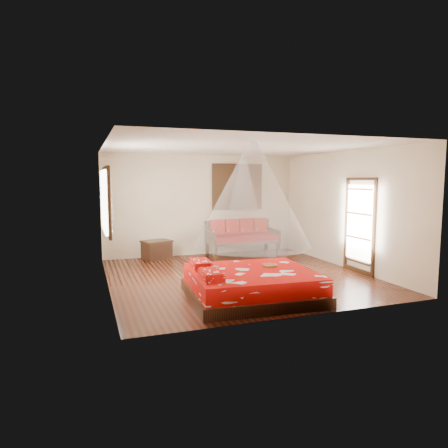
# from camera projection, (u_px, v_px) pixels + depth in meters

# --- Properties ---
(room) EXTENTS (5.54, 5.54, 2.84)m
(room) POSITION_uv_depth(u_px,v_px,m) (238.00, 213.00, 8.64)
(room) COLOR black
(room) RESTS_ON ground
(bed) EXTENTS (2.37, 2.17, 0.65)m
(bed) POSITION_uv_depth(u_px,v_px,m) (251.00, 284.00, 7.15)
(bed) COLOR black
(bed) RESTS_ON floor
(daybed) EXTENTS (1.97, 0.88, 0.98)m
(daybed) POSITION_uv_depth(u_px,v_px,m) (241.00, 236.00, 11.33)
(daybed) COLOR black
(daybed) RESTS_ON floor
(storage_chest) EXTENTS (0.87, 0.74, 0.50)m
(storage_chest) POSITION_uv_depth(u_px,v_px,m) (157.00, 250.00, 10.62)
(storage_chest) COLOR black
(storage_chest) RESTS_ON floor
(shutter_panel) EXTENTS (1.52, 0.06, 1.32)m
(shutter_panel) POSITION_uv_depth(u_px,v_px,m) (237.00, 187.00, 11.48)
(shutter_panel) COLOR black
(shutter_panel) RESTS_ON wall_back
(window_left) EXTENTS (0.10, 1.74, 1.34)m
(window_left) POSITION_uv_depth(u_px,v_px,m) (107.00, 201.00, 7.90)
(window_left) COLOR black
(window_left) RESTS_ON wall_left
(glazed_door) EXTENTS (0.08, 1.02, 2.16)m
(glazed_door) POSITION_uv_depth(u_px,v_px,m) (359.00, 226.00, 9.01)
(glazed_door) COLOR black
(glazed_door) RESTS_ON floor
(wine_tray) EXTENTS (0.29, 0.29, 0.23)m
(wine_tray) POSITION_uv_depth(u_px,v_px,m) (270.00, 263.00, 7.50)
(wine_tray) COLOR brown
(wine_tray) RESTS_ON bed
(mosquito_net_main) EXTENTS (2.07, 2.07, 1.80)m
(mosquito_net_main) POSITION_uv_depth(u_px,v_px,m) (252.00, 195.00, 6.97)
(mosquito_net_main) COLOR white
(mosquito_net_main) RESTS_ON ceiling
(mosquito_net_daybed) EXTENTS (0.86, 0.86, 1.50)m
(mosquito_net_daybed) POSITION_uv_depth(u_px,v_px,m) (244.00, 184.00, 11.03)
(mosquito_net_daybed) COLOR white
(mosquito_net_daybed) RESTS_ON ceiling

